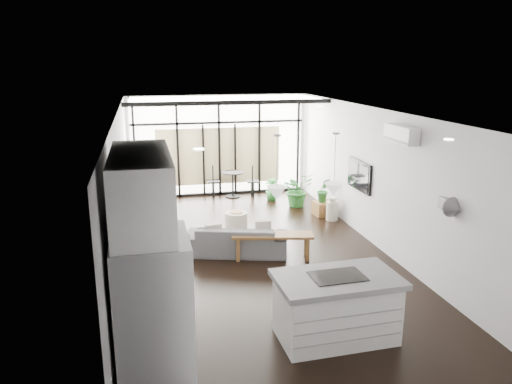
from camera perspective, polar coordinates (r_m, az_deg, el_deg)
name	(u,v)px	position (r m, az deg, el deg)	size (l,w,h in m)	color
floor	(259,258)	(9.74, 0.40, -7.57)	(5.00, 10.00, 0.00)	black
ceiling	(260,113)	(9.05, 0.43, 9.05)	(5.00, 10.00, 0.00)	white
wall_left	(121,196)	(9.07, -15.14, -0.46)	(0.02, 10.00, 2.80)	silver
wall_right	(383,181)	(10.16, 14.28, 1.20)	(0.02, 10.00, 2.80)	silver
wall_back	(219,145)	(14.11, -4.29, 5.35)	(5.00, 0.02, 2.80)	silver
wall_front	(385,319)	(4.88, 14.49, -13.92)	(5.00, 0.02, 2.80)	silver
glazing	(219,146)	(13.99, -4.22, 5.27)	(5.00, 0.20, 2.80)	black
skylight	(224,98)	(12.97, -3.72, 10.62)	(4.70, 1.90, 0.06)	white
neighbour_building	(219,156)	(14.12, -4.24, 4.12)	(3.50, 0.02, 1.60)	beige
island	(336,307)	(7.05, 9.16, -12.89)	(1.67, 0.99, 0.91)	white
cooktop	(338,276)	(6.85, 9.31, -9.47)	(0.72, 0.48, 0.01)	black
fridge	(155,326)	(5.55, -11.50, -14.76)	(0.77, 0.96, 1.99)	#A4A4A9
appliance_column	(142,285)	(6.22, -12.93, -10.31)	(0.57, 0.60, 2.22)	white
upper_cabinets	(142,192)	(5.44, -12.92, -0.04)	(0.62, 1.75, 0.86)	white
pendant_left	(277,193)	(6.56, 2.36, -0.11)	(0.26, 0.26, 0.18)	white
pendant_right	(334,190)	(6.81, 8.87, 0.28)	(0.26, 0.26, 0.18)	white
sofa	(236,235)	(9.86, -2.25, -4.88)	(1.99, 0.58, 0.78)	#48484A
console_bench	(272,246)	(9.64, 1.89, -6.23)	(1.55, 0.39, 0.50)	brown
pouf	(236,221)	(11.26, -2.27, -3.35)	(0.51, 0.51, 0.41)	beige
crate	(323,208)	(12.45, 7.68, -1.86)	(0.44, 0.44, 0.33)	brown
plant_tall	(297,193)	(13.08, 4.74, -0.14)	(0.80, 0.89, 0.70)	#28702C
plant_med	(272,194)	(13.63, 1.79, -0.25)	(0.34, 0.61, 0.34)	#28702C
plant_crate	(324,197)	(12.36, 7.73, -0.53)	(0.33, 0.60, 0.27)	#28702C
milk_can	(332,209)	(12.06, 8.70, -1.89)	(0.29, 0.29, 0.56)	beige
bistro_set	(233,184)	(13.92, -2.67, 0.89)	(1.52, 0.61, 0.73)	black
tv	(359,175)	(11.04, 11.72, 1.89)	(0.05, 1.10, 0.65)	black
ac_unit	(401,134)	(9.22, 16.27, 6.37)	(0.22, 0.90, 0.30)	white
framed_art	(122,195)	(8.55, -15.11, -0.34)	(0.04, 0.70, 0.90)	black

